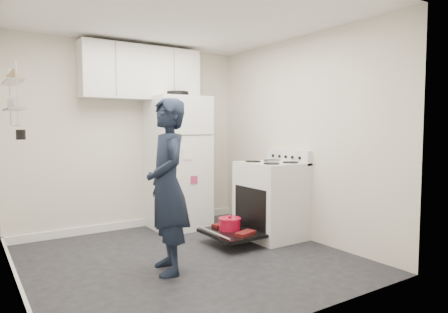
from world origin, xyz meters
TOP-DOWN VIEW (x-y plane):
  - room at (-0.03, 0.03)m, footprint 3.21×3.21m
  - electric_range at (1.26, 0.15)m, footprint 0.66×0.76m
  - open_oven_door at (0.69, 0.18)m, footprint 0.55×0.70m
  - refrigerator at (0.54, 1.25)m, footprint 0.72×0.74m
  - upper_cabinets at (0.10, 1.43)m, footprint 1.60×0.33m
  - wall_shelf_rack at (-1.52, 0.49)m, footprint 0.14×0.60m
  - person at (-0.32, -0.22)m, footprint 0.51×0.67m

SIDE VIEW (x-z plane):
  - open_oven_door at x=0.69m, z-range 0.07..0.29m
  - electric_range at x=1.26m, z-range -0.08..1.02m
  - person at x=-0.32m, z-range 0.00..1.66m
  - refrigerator at x=0.54m, z-range -0.03..1.84m
  - room at x=-0.03m, z-range -0.05..2.46m
  - wall_shelf_rack at x=-1.52m, z-range 1.37..1.98m
  - upper_cabinets at x=0.10m, z-range 1.75..2.45m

